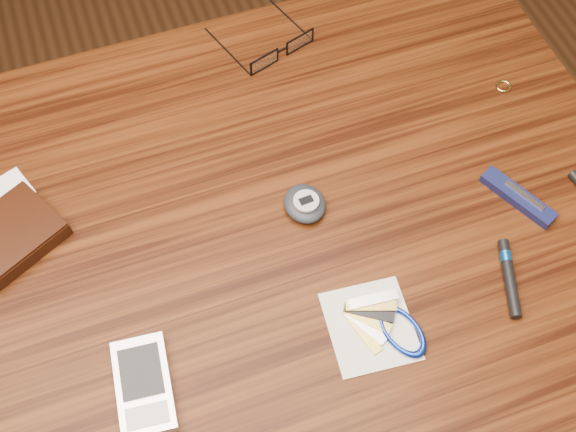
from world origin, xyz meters
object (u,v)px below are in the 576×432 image
(eyeglasses, at_px, (279,50))
(pedometer, at_px, (305,203))
(pda_phone, at_px, (144,386))
(wallet_and_card, at_px, (10,234))
(pocket_knife, at_px, (518,197))
(desk, at_px, (247,268))
(notepad_keys, at_px, (385,326))

(eyeglasses, distance_m, pedometer, 0.25)
(pda_phone, bearing_deg, wallet_and_card, 114.32)
(wallet_and_card, height_order, eyeglasses, same)
(pocket_knife, bearing_deg, pedometer, 162.84)
(pda_phone, xyz_separation_m, pocket_knife, (0.49, 0.08, -0.00))
(eyeglasses, distance_m, pocket_knife, 0.38)
(eyeglasses, distance_m, pda_phone, 0.50)
(eyeglasses, relative_size, pda_phone, 1.26)
(pda_phone, bearing_deg, pocket_knife, 8.82)
(desk, distance_m, notepad_keys, 0.23)
(desk, distance_m, pda_phone, 0.24)
(desk, bearing_deg, pocket_knife, -12.54)
(pocket_knife, bearing_deg, notepad_keys, -155.77)
(notepad_keys, relative_size, pocket_knife, 1.15)
(pda_phone, relative_size, notepad_keys, 0.97)
(wallet_and_card, bearing_deg, pda_phone, -65.68)
(wallet_and_card, relative_size, pedometer, 2.81)
(pedometer, height_order, notepad_keys, pedometer)
(desk, height_order, pocket_knife, pocket_knife)
(eyeglasses, relative_size, notepad_keys, 1.23)
(desk, height_order, pedometer, pedometer)
(desk, height_order, notepad_keys, notepad_keys)
(wallet_and_card, relative_size, pda_phone, 1.51)
(pedometer, relative_size, notepad_keys, 0.52)
(pda_phone, relative_size, pedometer, 1.86)
(pedometer, height_order, pocket_knife, pedometer)
(pda_phone, distance_m, pocket_knife, 0.50)
(pda_phone, height_order, pedometer, pedometer)
(desk, relative_size, pocket_knife, 9.97)
(desk, distance_m, eyeglasses, 0.31)
(desk, distance_m, pocket_knife, 0.36)
(wallet_and_card, xyz_separation_m, pedometer, (0.34, -0.08, -0.00))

